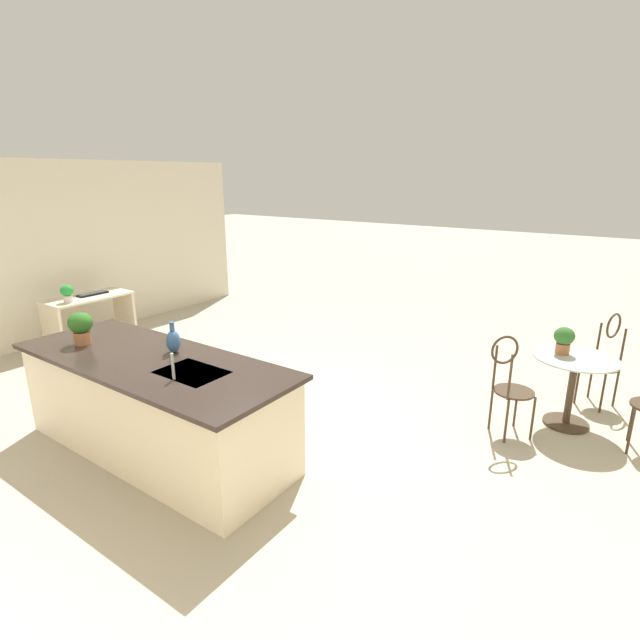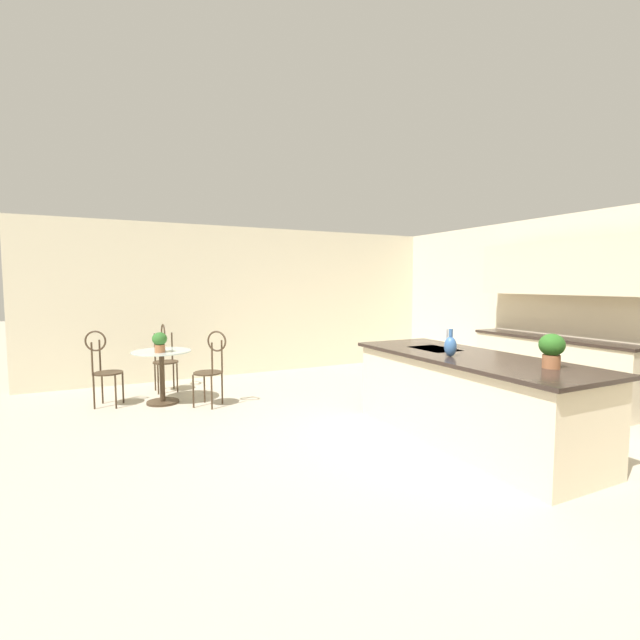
{
  "view_description": "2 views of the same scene",
  "coord_description": "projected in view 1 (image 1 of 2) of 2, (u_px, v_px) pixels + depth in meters",
  "views": [
    {
      "loc": [
        -3.27,
        3.29,
        2.48
      ],
      "look_at": [
        -0.79,
        -0.21,
        1.2
      ],
      "focal_mm": 27.52,
      "sensor_mm": 36.0,
      "label": 1
    },
    {
      "loc": [
        3.78,
        -2.64,
        1.68
      ],
      "look_at": [
        -1.15,
        -0.2,
        1.23
      ],
      "focal_mm": 25.1,
      "sensor_mm": 36.0,
      "label": 2
    }
  ],
  "objects": [
    {
      "name": "wall_right",
      "position": [
        26.0,
        256.0,
        7.06
      ],
      "size": [
        0.12,
        7.8,
        2.7
      ],
      "primitive_type": "cube",
      "color": "beige",
      "rests_on": "ground"
    },
    {
      "name": "ground_plane",
      "position": [
        246.0,
        423.0,
        5.09
      ],
      "size": [
        40.0,
        40.0,
        0.0
      ],
      "primitive_type": "plane",
      "color": "#B2A893"
    },
    {
      "name": "potted_plant_on_table",
      "position": [
        564.0,
        339.0,
        4.91
      ],
      "size": [
        0.2,
        0.2,
        0.28
      ],
      "color": "#9E603D",
      "rests_on": "bistro_table"
    },
    {
      "name": "potted_plant_on_desk",
      "position": [
        67.0,
        292.0,
        6.9
      ],
      "size": [
        0.18,
        0.18,
        0.25
      ],
      "color": "beige",
      "rests_on": "writing_desk"
    },
    {
      "name": "bistro_table",
      "position": [
        572.0,
        384.0,
        4.94
      ],
      "size": [
        0.8,
        0.8,
        0.74
      ],
      "color": "#3D2D1E",
      "rests_on": "ground"
    },
    {
      "name": "kitchen_island",
      "position": [
        155.0,
        405.0,
        4.46
      ],
      "size": [
        2.8,
        1.06,
        0.92
      ],
      "color": "beige",
      "rests_on": "ground"
    },
    {
      "name": "writing_desk",
      "position": [
        89.0,
        311.0,
        7.35
      ],
      "size": [
        0.6,
        1.2,
        0.74
      ],
      "color": "beige",
      "rests_on": "ground"
    },
    {
      "name": "keyboard",
      "position": [
        93.0,
        294.0,
        7.37
      ],
      "size": [
        0.16,
        0.44,
        0.03
      ],
      "color": "black",
      "rests_on": "writing_desk"
    },
    {
      "name": "chair_toward_desk",
      "position": [
        604.0,
        356.0,
        5.37
      ],
      "size": [
        0.49,
        0.52,
        1.04
      ],
      "color": "#3D2D1E",
      "rests_on": "ground"
    },
    {
      "name": "vase_on_counter",
      "position": [
        173.0,
        341.0,
        4.45
      ],
      "size": [
        0.13,
        0.13,
        0.29
      ],
      "color": "#386099",
      "rests_on": "kitchen_island"
    },
    {
      "name": "chair_by_island",
      "position": [
        510.0,
        381.0,
        4.7
      ],
      "size": [
        0.54,
        0.54,
        1.04
      ],
      "color": "#3D2D1E",
      "rests_on": "ground"
    },
    {
      "name": "potted_plant_counter_far",
      "position": [
        81.0,
        326.0,
        4.65
      ],
      "size": [
        0.22,
        0.22,
        0.31
      ],
      "color": "#9E603D",
      "rests_on": "kitchen_island"
    },
    {
      "name": "sink_faucet",
      "position": [
        173.0,
        366.0,
        3.85
      ],
      "size": [
        0.02,
        0.02,
        0.22
      ],
      "primitive_type": "cylinder",
      "color": "#B2B5BA",
      "rests_on": "kitchen_island"
    }
  ]
}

